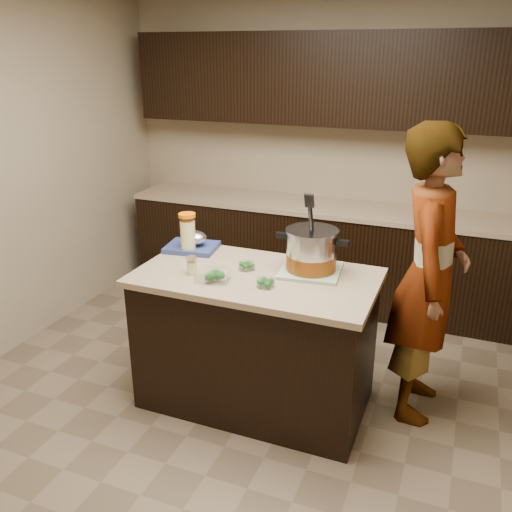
{
  "coord_description": "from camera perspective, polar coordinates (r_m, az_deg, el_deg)",
  "views": [
    {
      "loc": [
        1.13,
        -2.81,
        2.17
      ],
      "look_at": [
        0.0,
        0.0,
        1.02
      ],
      "focal_mm": 38.0,
      "sensor_mm": 36.0,
      "label": 1
    }
  ],
  "objects": [
    {
      "name": "ground_plane",
      "position": [
        3.73,
        0.0,
        -14.81
      ],
      "size": [
        4.0,
        4.0,
        0.0
      ],
      "primitive_type": "plane",
      "color": "brown",
      "rests_on": "ground"
    },
    {
      "name": "island",
      "position": [
        3.49,
        0.0,
        -8.76
      ],
      "size": [
        1.46,
        0.81,
        0.9
      ],
      "color": "black",
      "rests_on": "ground"
    },
    {
      "name": "broccoli_tub_rect",
      "position": [
        3.2,
        -4.55,
        -2.09
      ],
      "size": [
        0.22,
        0.18,
        0.07
      ],
      "rotation": [
        0.0,
        0.0,
        0.23
      ],
      "color": "silver",
      "rests_on": "island"
    },
    {
      "name": "dish_towel",
      "position": [
        3.34,
        5.78,
        -1.52
      ],
      "size": [
        0.4,
        0.4,
        0.02
      ],
      "primitive_type": "cube",
      "rotation": [
        0.0,
        0.0,
        0.11
      ],
      "color": "#5E865A",
      "rests_on": "island"
    },
    {
      "name": "stock_pot",
      "position": [
        3.29,
        5.85,
        0.36
      ],
      "size": [
        0.45,
        0.32,
        0.46
      ],
      "rotation": [
        0.0,
        0.0,
        0.0
      ],
      "color": "#B7B7BC",
      "rests_on": "dish_towel"
    },
    {
      "name": "blue_tray",
      "position": [
        3.7,
        -6.66,
        1.3
      ],
      "size": [
        0.37,
        0.31,
        0.13
      ],
      "rotation": [
        0.0,
        0.0,
        0.14
      ],
      "color": "navy",
      "rests_on": "island"
    },
    {
      "name": "broccoli_tub_right",
      "position": [
        3.11,
        1.01,
        -2.88
      ],
      "size": [
        0.14,
        0.14,
        0.05
      ],
      "rotation": [
        0.0,
        0.0,
        0.38
      ],
      "color": "silver",
      "rests_on": "island"
    },
    {
      "name": "broccoli_tub_left",
      "position": [
        3.35,
        -0.98,
        -1.08
      ],
      "size": [
        0.12,
        0.12,
        0.05
      ],
      "rotation": [
        0.0,
        0.0,
        -0.18
      ],
      "color": "silver",
      "rests_on": "island"
    },
    {
      "name": "back_cabinets",
      "position": [
        4.85,
        7.7,
        5.91
      ],
      "size": [
        3.6,
        0.63,
        2.33
      ],
      "color": "black",
      "rests_on": "ground"
    },
    {
      "name": "room_shell",
      "position": [
        3.07,
        0.0,
        12.23
      ],
      "size": [
        4.04,
        4.04,
        2.72
      ],
      "color": "tan",
      "rests_on": "ground"
    },
    {
      "name": "person",
      "position": [
        3.4,
        17.74,
        -2.06
      ],
      "size": [
        0.44,
        0.67,
        1.82
      ],
      "primitive_type": "imported",
      "rotation": [
        0.0,
        0.0,
        1.58
      ],
      "color": "gray",
      "rests_on": "ground"
    },
    {
      "name": "lemonade_pitcher",
      "position": [
        3.62,
        -7.19,
        2.21
      ],
      "size": [
        0.14,
        0.14,
        0.27
      ],
      "rotation": [
        0.0,
        0.0,
        -0.34
      ],
      "color": "#E0DF89",
      "rests_on": "island"
    },
    {
      "name": "mason_jar",
      "position": [
        3.3,
        -6.78,
        -1.03
      ],
      "size": [
        0.09,
        0.09,
        0.11
      ],
      "rotation": [
        0.0,
        0.0,
        -0.3
      ],
      "color": "#E0DF89",
      "rests_on": "island"
    }
  ]
}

